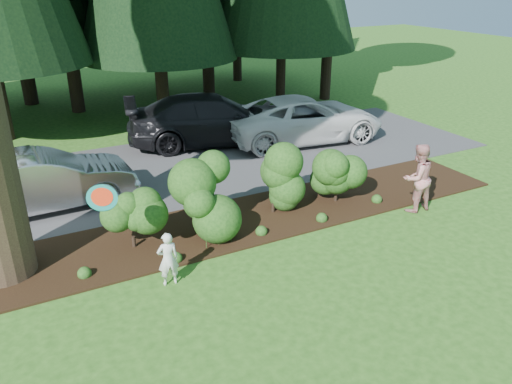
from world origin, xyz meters
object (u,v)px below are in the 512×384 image
Objects in this scene: car_silver_wagon at (43,181)px; car_white_suv at (304,119)px; adult at (417,178)px; frisbee at (102,198)px; child at (168,259)px; car_dark_suv at (213,119)px.

car_silver_wagon is 0.80× the size of car_white_suv.
adult is 7.74m from frisbee.
car_silver_wagon is at bearing 108.00° from car_white_suv.
child is 0.63× the size of adult.
adult reaches higher than car_white_suv.
car_silver_wagon is at bearing -65.28° from child.
adult is (8.37, -4.44, 0.11)m from car_silver_wagon.
frisbee is (-5.25, -7.35, 1.04)m from car_dark_suv.
child is at bearing -161.58° from car_silver_wagon.
car_silver_wagon is 4.56m from frisbee.
frisbee reaches higher than child.
car_dark_suv is at bearing -114.04° from child.
car_white_suv reaches higher than car_silver_wagon.
adult is (-0.60, -6.19, 0.06)m from car_white_suv.
car_white_suv is 9.95× the size of frisbee.
frisbee reaches higher than adult.
adult is at bearing -0.67° from frisbee.
frisbee is at bearing -15.37° from child.
car_silver_wagon is at bearing 129.00° from car_dark_suv.
car_dark_suv is at bearing 54.48° from frisbee.
car_dark_suv is 9.09m from frisbee.
adult is (6.66, 0.28, 0.33)m from child.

